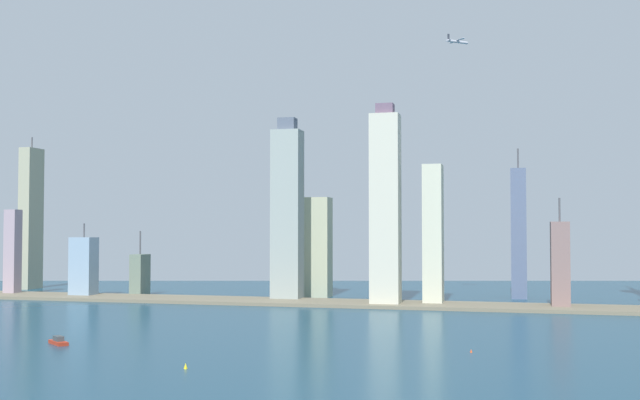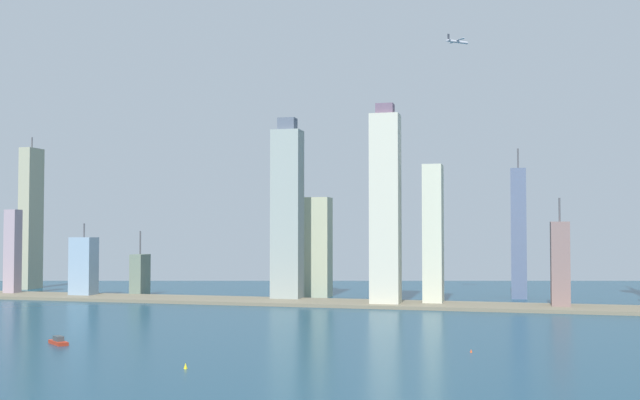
% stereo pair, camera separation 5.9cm
% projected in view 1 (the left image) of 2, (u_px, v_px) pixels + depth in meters
% --- Properties ---
extents(waterfront_pier, '(1003.61, 59.65, 2.84)m').
position_uv_depth(waterfront_pier, '(337.00, 303.00, 683.07)').
color(waterfront_pier, '#756C56').
rests_on(waterfront_pier, ground).
extents(skyscraper_0, '(23.43, 22.61, 97.79)m').
position_uv_depth(skyscraper_0, '(318.00, 247.00, 761.97)').
color(skyscraper_0, '#B0B593').
rests_on(skyscraper_0, ground).
extents(skyscraper_1, '(12.71, 12.65, 86.28)m').
position_uv_depth(skyscraper_1, '(13.00, 252.00, 779.23)').
color(skyscraper_1, '#9F8A98').
rests_on(skyscraper_1, ground).
extents(skyscraper_2, '(14.09, 27.79, 170.17)m').
position_uv_depth(skyscraper_2, '(31.00, 218.00, 869.72)').
color(skyscraper_2, '#9EA085').
rests_on(skyscraper_2, ground).
extents(skyscraper_3, '(25.21, 20.39, 175.49)m').
position_uv_depth(skyscraper_3, '(385.00, 208.00, 670.19)').
color(skyscraper_3, beige).
rests_on(skyscraper_3, ground).
extents(skyscraper_4, '(16.71, 22.80, 123.07)m').
position_uv_depth(skyscraper_4, '(433.00, 235.00, 677.83)').
color(skyscraper_4, beige).
rests_on(skyscraper_4, ground).
extents(skyscraper_7, '(15.05, 23.75, 92.82)m').
position_uv_depth(skyscraper_7, '(560.00, 265.00, 647.52)').
color(skyscraper_7, '#7D6360').
rests_on(skyscraper_7, ground).
extents(skyscraper_8, '(14.49, 26.41, 144.85)m').
position_uv_depth(skyscraper_8, '(519.00, 233.00, 748.38)').
color(skyscraper_8, slate).
rests_on(skyscraper_8, ground).
extents(skyscraper_9, '(26.91, 21.23, 170.26)m').
position_uv_depth(skyscraper_9, '(287.00, 213.00, 720.22)').
color(skyscraper_9, '#929D98').
rests_on(skyscraper_9, ground).
extents(skyscraper_10, '(12.50, 21.36, 64.81)m').
position_uv_depth(skyscraper_10, '(140.00, 275.00, 773.17)').
color(skyscraper_10, slate).
rests_on(skyscraper_10, ground).
extents(skyscraper_11, '(22.55, 18.37, 72.19)m').
position_uv_depth(skyscraper_11, '(84.00, 267.00, 755.85)').
color(skyscraper_11, '#86A0B9').
rests_on(skyscraper_11, ground).
extents(boat_1, '(17.66, 15.64, 4.83)m').
position_uv_depth(boat_1, '(58.00, 341.00, 446.70)').
color(boat_1, '#AA2E1A').
rests_on(boat_1, ground).
extents(channel_buoy_1, '(1.28, 1.28, 1.65)m').
position_uv_depth(channel_buoy_1, '(471.00, 351.00, 417.40)').
color(channel_buoy_1, '#E54C19').
rests_on(channel_buoy_1, ground).
extents(channel_buoy_2, '(1.76, 1.76, 2.72)m').
position_uv_depth(channel_buoy_2, '(186.00, 366.00, 368.52)').
color(channel_buoy_2, yellow).
rests_on(channel_buoy_2, ground).
extents(airplane, '(20.19, 18.82, 7.44)m').
position_uv_depth(airplane, '(457.00, 41.00, 715.31)').
color(airplane, '#B7B9C5').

